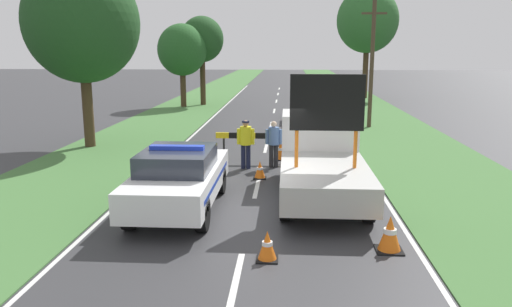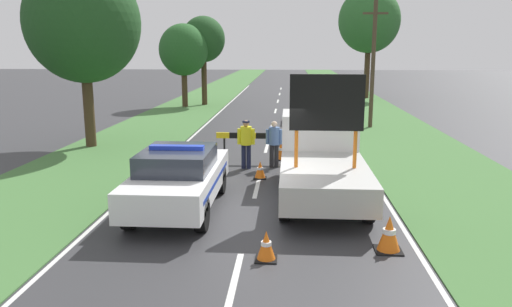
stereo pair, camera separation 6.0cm
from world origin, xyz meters
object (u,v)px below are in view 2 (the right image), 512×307
(traffic_cone_near_police, at_px, (281,150))
(utility_pole, at_px, (373,63))
(roadside_tree_near_right, at_px, (203,40))
(police_officer, at_px, (246,140))
(pedestrian_civilian, at_px, (274,140))
(queued_car_suv_grey, at_px, (310,106))
(road_barrier, at_px, (256,138))
(roadside_tree_mid_right, at_px, (83,23))
(traffic_cone_near_truck, at_px, (260,170))
(roadside_tree_mid_left, at_px, (184,50))
(traffic_cone_lane_edge, at_px, (204,149))
(work_truck, at_px, (321,156))
(traffic_cone_centre_front, at_px, (389,234))
(roadside_tree_near_left, at_px, (369,21))
(queued_car_van_white, at_px, (311,121))
(traffic_cone_behind_barrier, at_px, (266,246))
(police_car, at_px, (179,177))

(traffic_cone_near_police, distance_m, utility_pole, 9.11)
(roadside_tree_near_right, bearing_deg, police_officer, -76.20)
(pedestrian_civilian, xyz_separation_m, queued_car_suv_grey, (1.57, 11.07, -0.09))
(road_barrier, xyz_separation_m, queued_car_suv_grey, (2.23, 10.26, -0.02))
(traffic_cone_near_police, xyz_separation_m, queued_car_suv_grey, (1.35, 9.87, 0.48))
(roadside_tree_mid_right, bearing_deg, traffic_cone_near_truck, -32.46)
(police_officer, distance_m, roadside_tree_mid_left, 18.22)
(utility_pole, bearing_deg, roadside_tree_mid_right, -154.40)
(police_officer, height_order, traffic_cone_lane_edge, police_officer)
(work_truck, xyz_separation_m, traffic_cone_centre_front, (1.10, -3.89, -0.67))
(roadside_tree_near_right, distance_m, utility_pole, 13.66)
(roadside_tree_near_left, bearing_deg, traffic_cone_lane_edge, -111.96)
(police_officer, height_order, roadside_tree_mid_left, roadside_tree_mid_left)
(traffic_cone_near_truck, distance_m, roadside_tree_near_right, 20.60)
(work_truck, height_order, traffic_cone_near_truck, work_truck)
(queued_car_van_white, distance_m, roadside_tree_mid_right, 9.98)
(roadside_tree_near_right, relative_size, utility_pole, 0.98)
(police_officer, bearing_deg, utility_pole, -136.87)
(traffic_cone_near_police, height_order, traffic_cone_centre_front, traffic_cone_centre_front)
(work_truck, xyz_separation_m, roadside_tree_mid_left, (-7.89, 19.82, 2.71))
(traffic_cone_centre_front, relative_size, roadside_tree_mid_left, 0.13)
(work_truck, bearing_deg, traffic_cone_lane_edge, -43.80)
(queued_car_van_white, bearing_deg, traffic_cone_near_truck, 74.89)
(roadside_tree_mid_left, bearing_deg, traffic_cone_near_police, -66.73)
(traffic_cone_centre_front, relative_size, traffic_cone_near_truck, 1.33)
(police_officer, relative_size, traffic_cone_behind_barrier, 2.81)
(police_officer, bearing_deg, pedestrian_civilian, 178.22)
(traffic_cone_near_truck, bearing_deg, roadside_tree_mid_left, 108.53)
(traffic_cone_near_truck, bearing_deg, road_barrier, 97.14)
(queued_car_suv_grey, bearing_deg, pedestrian_civilian, 81.91)
(road_barrier, bearing_deg, traffic_cone_centre_front, -75.72)
(police_car, xyz_separation_m, traffic_cone_near_police, (2.38, 5.76, -0.48))
(traffic_cone_centre_front, bearing_deg, traffic_cone_near_truck, 117.86)
(work_truck, height_order, roadside_tree_mid_right, roadside_tree_mid_right)
(work_truck, xyz_separation_m, traffic_cone_near_police, (-1.14, 4.13, -0.69))
(traffic_cone_lane_edge, bearing_deg, traffic_cone_centre_front, -58.22)
(traffic_cone_behind_barrier, xyz_separation_m, roadside_tree_near_left, (6.34, 30.98, 5.63))
(roadside_tree_near_left, bearing_deg, queued_car_van_white, -105.24)
(work_truck, distance_m, traffic_cone_behind_barrier, 4.71)
(traffic_cone_near_police, bearing_deg, traffic_cone_behind_barrier, -90.82)
(traffic_cone_near_police, height_order, traffic_cone_lane_edge, traffic_cone_near_police)
(roadside_tree_near_right, xyz_separation_m, roadside_tree_mid_left, (-1.13, -1.19, -0.67))
(roadside_tree_near_left, height_order, utility_pole, roadside_tree_near_left)
(road_barrier, bearing_deg, traffic_cone_near_police, 15.87)
(police_car, bearing_deg, roadside_tree_mid_left, 103.38)
(police_car, xyz_separation_m, roadside_tree_near_right, (-3.24, 22.63, 3.60))
(road_barrier, bearing_deg, police_car, -113.57)
(utility_pole, bearing_deg, police_officer, -121.07)
(road_barrier, relative_size, roadside_tree_mid_left, 0.50)
(pedestrian_civilian, bearing_deg, queued_car_suv_grey, 100.81)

